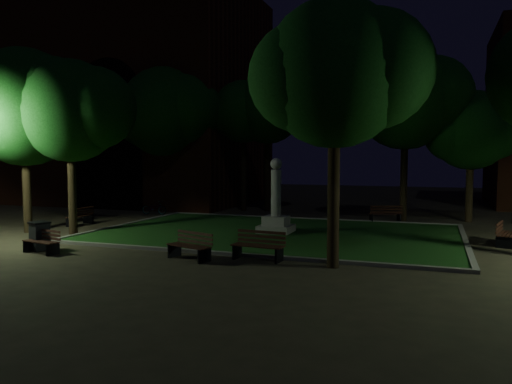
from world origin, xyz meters
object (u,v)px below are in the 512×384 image
bench_right_side (505,235)px  trash_bin (40,236)px  monument (276,212)px  bench_left_side (81,217)px  bench_near_right (259,246)px  bicycle (154,208)px  bench_near_left (190,247)px  bench_far_side (385,214)px  bench_west_near (42,242)px

bench_right_side → trash_bin: 17.11m
monument → bench_left_side: size_ratio=1.93×
bench_near_right → bicycle: 14.09m
monument → bench_near_left: monument is taller
trash_bin → bicycle: (-2.03, 11.04, -0.12)m
monument → bicycle: size_ratio=2.11×
bench_far_side → bicycle: bench_far_side is taller
bench_west_near → bench_right_side: size_ratio=0.91×
bench_west_near → bench_far_side: size_ratio=0.90×
bench_left_side → bicycle: size_ratio=1.10×
bench_near_right → monument: bearing=106.9°
monument → bench_near_right: bearing=-78.3°
bench_west_near → bench_right_side: 16.83m
bench_left_side → bench_far_side: 15.14m
bench_right_side → bicycle: size_ratio=1.12×
bench_west_near → bench_far_side: bearing=61.9°
bench_near_right → bench_west_near: (-7.45, -1.43, -0.06)m
monument → trash_bin: size_ratio=3.12×
monument → bench_near_left: (-1.00, -6.07, -0.54)m
bench_near_right → bench_far_side: bearing=79.9°
bench_left_side → bicycle: bench_left_side is taller
bench_west_near → bicycle: bearing=114.6°
bench_west_near → trash_bin: 0.61m
bench_left_side → bench_west_near: bearing=23.1°
bench_near_left → bench_west_near: size_ratio=1.11×
bench_right_side → bicycle: bearing=90.2°
bench_left_side → bench_far_side: bench_far_side is taller
monument → bench_left_side: bearing=-176.5°
bench_west_near → bicycle: bench_west_near is taller
bench_near_right → bench_left_side: size_ratio=1.05×
bench_right_side → trash_bin: trash_bin is taller
bench_west_near → bench_left_side: (-3.46, 6.25, 0.04)m
monument → bench_west_near: bearing=-132.8°
bench_near_right → bench_left_side: (-10.90, 4.82, -0.02)m
monument → bench_near_right: monument is taller
bench_right_side → bicycle: bench_right_side is taller
bench_west_near → bench_right_side: bearing=37.1°
monument → bench_right_side: bearing=1.4°
bench_near_left → bench_right_side: bench_near_left is taller
monument → bicycle: monument is taller
bench_near_left → bicycle: bench_near_left is taller
bench_left_side → trash_bin: bearing=21.1°
bench_west_near → bench_left_side: 7.15m
bicycle → bench_near_left: bearing=-148.6°
bench_near_right → trash_bin: 7.98m
monument → bench_near_right: (1.12, -5.41, -0.52)m
monument → trash_bin: 9.39m
bench_far_side → bicycle: 12.96m
bench_near_right → bench_right_side: 9.64m
bench_right_side → trash_bin: bearing=127.0°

